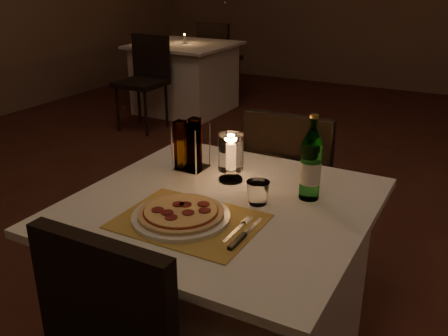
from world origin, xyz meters
The scene contains 16 objects.
floor centered at (0.00, 0.00, -0.01)m, with size 8.00×10.00×0.02m, color #4D2319.
main_table centered at (-0.12, -0.44, 0.37)m, with size 1.00×1.00×0.74m.
chair_far centered at (-0.12, 0.28, 0.55)m, with size 0.42×0.42×0.90m.
placemat centered at (-0.14, -0.62, 0.74)m, with size 0.45×0.34×0.00m, color gold.
plate centered at (-0.17, -0.62, 0.75)m, with size 0.32×0.32×0.01m, color white.
pizza centered at (-0.17, -0.62, 0.77)m, with size 0.28×0.28×0.02m.
fork centered at (0.02, -0.59, 0.75)m, with size 0.02×0.18×0.00m.
knife centered at (0.06, -0.65, 0.75)m, with size 0.02×0.22×0.01m.
tumbler centered at (0.00, -0.39, 0.78)m, with size 0.08×0.08×0.08m, color white, non-canonical shape.
water_bottle centered at (0.14, -0.26, 0.86)m, with size 0.07×0.07×0.31m.
hurricane_candle centered at (-0.18, -0.26, 0.85)m, with size 0.10×0.10×0.19m.
cruet_caddy centered at (-0.38, -0.23, 0.84)m, with size 0.12×0.12×0.21m.
neighbor_table_left centered at (-2.35, 2.80, 0.37)m, with size 1.00×1.00×0.74m.
neighbor_chair_la centered at (-2.35, 2.09, 0.55)m, with size 0.42×0.42×0.90m.
neighbor_chair_lb centered at (-2.35, 3.52, 0.55)m, with size 0.42×0.42×0.90m.
neighbor_candle_left centered at (-2.35, 2.80, 0.79)m, with size 0.03×0.03×0.11m.
Camera 1 is at (0.64, -1.82, 1.50)m, focal length 40.00 mm.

